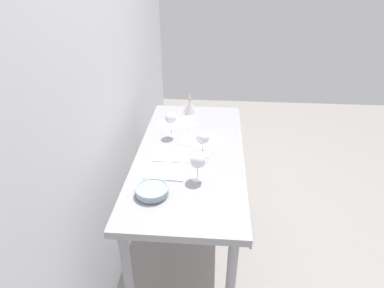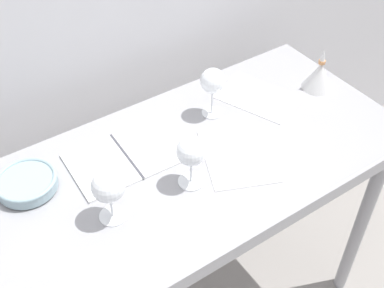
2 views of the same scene
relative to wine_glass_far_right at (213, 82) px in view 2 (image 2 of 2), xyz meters
The scene contains 9 objects.
steel_counter 0.34m from the wine_glass_far_right, 144.90° to the right, with size 1.40×0.65×0.90m.
wine_glass_far_right is the anchor object (origin of this frame).
wine_glass_near_left 0.51m from the wine_glass_far_right, 156.58° to the right, with size 0.09×0.09×0.16m.
wine_glass_near_center 0.32m from the wine_glass_far_right, 136.52° to the right, with size 0.08×0.08×0.16m.
open_notebook 0.36m from the wine_glass_far_right, behind, with size 0.35×0.23×0.01m.
tasting_sheet_upper 0.22m from the wine_glass_far_right, ahead, with size 0.17×0.26×0.00m, color white.
tasting_sheet_lower 0.25m from the wine_glass_far_right, 104.61° to the right, with size 0.20×0.26×0.00m, color white.
tasting_bowl 0.63m from the wine_glass_far_right, behind, with size 0.17×0.17×0.04m.
decanter_funnel 0.41m from the wine_glass_far_right, 13.09° to the right, with size 0.11×0.11×0.15m.
Camera 2 is at (-0.57, -0.89, 1.95)m, focal length 46.81 mm.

